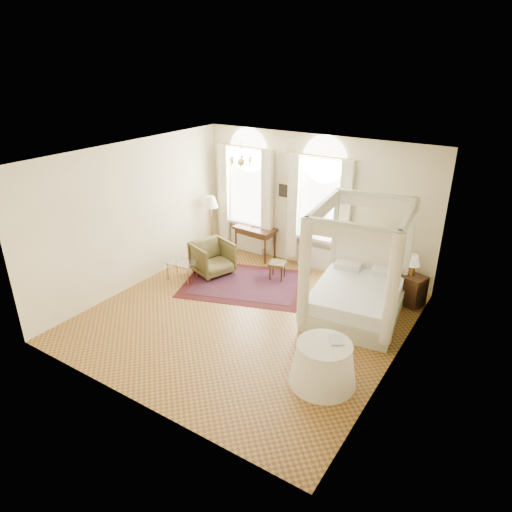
{
  "coord_description": "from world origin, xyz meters",
  "views": [
    {
      "loc": [
        4.56,
        -6.68,
        4.97
      ],
      "look_at": [
        -0.01,
        0.4,
        1.23
      ],
      "focal_mm": 32.0,
      "sensor_mm": 36.0,
      "label": 1
    }
  ],
  "objects_px": {
    "writing_desk": "(255,232)",
    "stool": "(277,265)",
    "armchair": "(213,258)",
    "coffee_table": "(182,264)",
    "canopy_bed": "(356,293)",
    "floor_lamp": "(211,205)",
    "side_table": "(323,364)",
    "nightstand": "(412,290)"
  },
  "relations": [
    {
      "from": "writing_desk",
      "to": "stool",
      "type": "relative_size",
      "value": 2.46
    },
    {
      "from": "armchair",
      "to": "coffee_table",
      "type": "height_order",
      "value": "armchair"
    },
    {
      "from": "canopy_bed",
      "to": "writing_desk",
      "type": "distance_m",
      "value": 3.67
    },
    {
      "from": "floor_lamp",
      "to": "stool",
      "type": "bearing_deg",
      "value": -11.66
    },
    {
      "from": "writing_desk",
      "to": "canopy_bed",
      "type": "bearing_deg",
      "value": -23.02
    },
    {
      "from": "side_table",
      "to": "coffee_table",
      "type": "bearing_deg",
      "value": 160.02
    },
    {
      "from": "floor_lamp",
      "to": "writing_desk",
      "type": "bearing_deg",
      "value": 16.27
    },
    {
      "from": "armchair",
      "to": "floor_lamp",
      "type": "xyz_separation_m",
      "value": [
        -0.85,
        1.07,
        0.93
      ]
    },
    {
      "from": "nightstand",
      "to": "canopy_bed",
      "type": "bearing_deg",
      "value": -127.18
    },
    {
      "from": "coffee_table",
      "to": "side_table",
      "type": "bearing_deg",
      "value": -19.98
    },
    {
      "from": "canopy_bed",
      "to": "floor_lamp",
      "type": "relative_size",
      "value": 1.54
    },
    {
      "from": "stool",
      "to": "side_table",
      "type": "xyz_separation_m",
      "value": [
        2.55,
        -2.88,
        0.01
      ]
    },
    {
      "from": "stool",
      "to": "coffee_table",
      "type": "height_order",
      "value": "coffee_table"
    },
    {
      "from": "coffee_table",
      "to": "side_table",
      "type": "relative_size",
      "value": 0.63
    },
    {
      "from": "stool",
      "to": "armchair",
      "type": "xyz_separation_m",
      "value": [
        -1.5,
        -0.59,
        0.05
      ]
    },
    {
      "from": "coffee_table",
      "to": "nightstand",
      "type": "bearing_deg",
      "value": 19.76
    },
    {
      "from": "floor_lamp",
      "to": "armchair",
      "type": "bearing_deg",
      "value": -51.54
    },
    {
      "from": "canopy_bed",
      "to": "floor_lamp",
      "type": "xyz_separation_m",
      "value": [
        -4.55,
        1.09,
        0.8
      ]
    },
    {
      "from": "nightstand",
      "to": "writing_desk",
      "type": "bearing_deg",
      "value": 175.74
    },
    {
      "from": "canopy_bed",
      "to": "coffee_table",
      "type": "relative_size",
      "value": 3.43
    },
    {
      "from": "canopy_bed",
      "to": "side_table",
      "type": "distance_m",
      "value": 2.31
    },
    {
      "from": "coffee_table",
      "to": "floor_lamp",
      "type": "xyz_separation_m",
      "value": [
        -0.45,
        1.75,
        0.93
      ]
    },
    {
      "from": "coffee_table",
      "to": "writing_desk",
      "type": "bearing_deg",
      "value": 70.88
    },
    {
      "from": "nightstand",
      "to": "coffee_table",
      "type": "relative_size",
      "value": 0.96
    },
    {
      "from": "canopy_bed",
      "to": "stool",
      "type": "height_order",
      "value": "canopy_bed"
    },
    {
      "from": "nightstand",
      "to": "stool",
      "type": "relative_size",
      "value": 1.46
    },
    {
      "from": "stool",
      "to": "coffee_table",
      "type": "xyz_separation_m",
      "value": [
        -1.89,
        -1.26,
        0.05
      ]
    },
    {
      "from": "floor_lamp",
      "to": "side_table",
      "type": "distance_m",
      "value": 6.02
    },
    {
      "from": "writing_desk",
      "to": "floor_lamp",
      "type": "bearing_deg",
      "value": -163.73
    },
    {
      "from": "side_table",
      "to": "nightstand",
      "type": "bearing_deg",
      "value": 81.59
    },
    {
      "from": "nightstand",
      "to": "stool",
      "type": "distance_m",
      "value": 3.1
    },
    {
      "from": "canopy_bed",
      "to": "coffee_table",
      "type": "distance_m",
      "value": 4.15
    },
    {
      "from": "stool",
      "to": "floor_lamp",
      "type": "relative_size",
      "value": 0.29
    },
    {
      "from": "nightstand",
      "to": "coffee_table",
      "type": "height_order",
      "value": "nightstand"
    },
    {
      "from": "canopy_bed",
      "to": "side_table",
      "type": "xyz_separation_m",
      "value": [
        0.35,
        -2.28,
        -0.17
      ]
    },
    {
      "from": "coffee_table",
      "to": "armchair",
      "type": "bearing_deg",
      "value": 59.37
    },
    {
      "from": "nightstand",
      "to": "floor_lamp",
      "type": "distance_m",
      "value": 5.49
    },
    {
      "from": "coffee_table",
      "to": "stool",
      "type": "bearing_deg",
      "value": 33.7
    },
    {
      "from": "canopy_bed",
      "to": "nightstand",
      "type": "xyz_separation_m",
      "value": [
        0.85,
        1.12,
        -0.2
      ]
    },
    {
      "from": "floor_lamp",
      "to": "side_table",
      "type": "height_order",
      "value": "floor_lamp"
    },
    {
      "from": "nightstand",
      "to": "writing_desk",
      "type": "relative_size",
      "value": 0.59
    },
    {
      "from": "armchair",
      "to": "side_table",
      "type": "xyz_separation_m",
      "value": [
        4.05,
        -2.29,
        -0.04
      ]
    }
  ]
}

